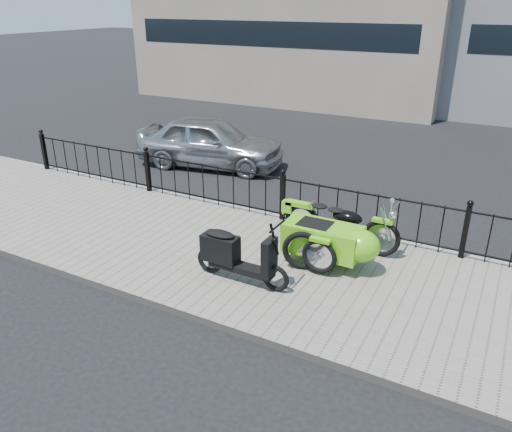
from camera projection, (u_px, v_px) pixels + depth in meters
The scene contains 8 objects.
ground at pixel (252, 249), 9.34m from camera, with size 120.00×120.00×0.00m, color black.
sidewalk at pixel (238, 258), 8.91m from camera, with size 30.00×3.80×0.12m, color gray.
curb at pixel (285, 219), 10.47m from camera, with size 30.00×0.10×0.12m, color gray.
iron_fence at pixel (283, 198), 10.15m from camera, with size 14.11×0.11×1.08m.
motorcycle_sidecar at pixel (336, 237), 8.45m from camera, with size 2.28×1.48×0.98m.
scooter at pixel (235, 255), 7.93m from camera, with size 1.67×0.49×1.13m.
spare_tire at pixel (303, 250), 8.28m from camera, with size 0.69×0.69×0.10m, color black.
sedan_car at pixel (210, 142), 13.74m from camera, with size 1.63×4.05×1.38m, color #A8ABAF.
Camera 1 is at (4.02, -7.27, 4.30)m, focal length 35.00 mm.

